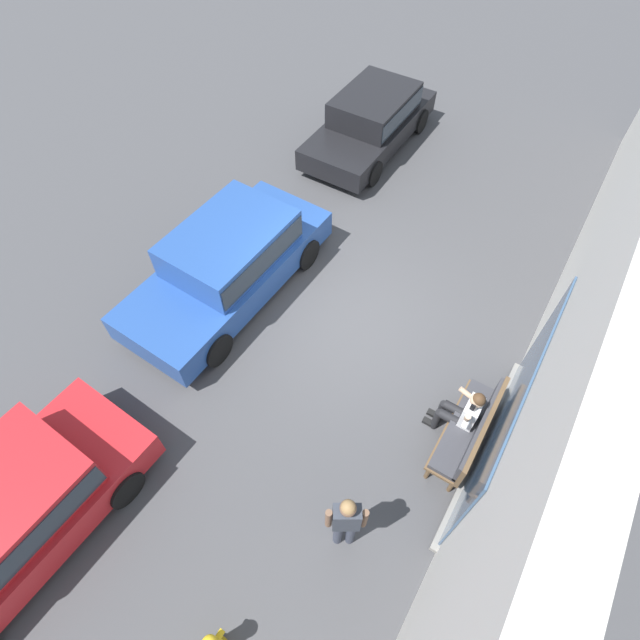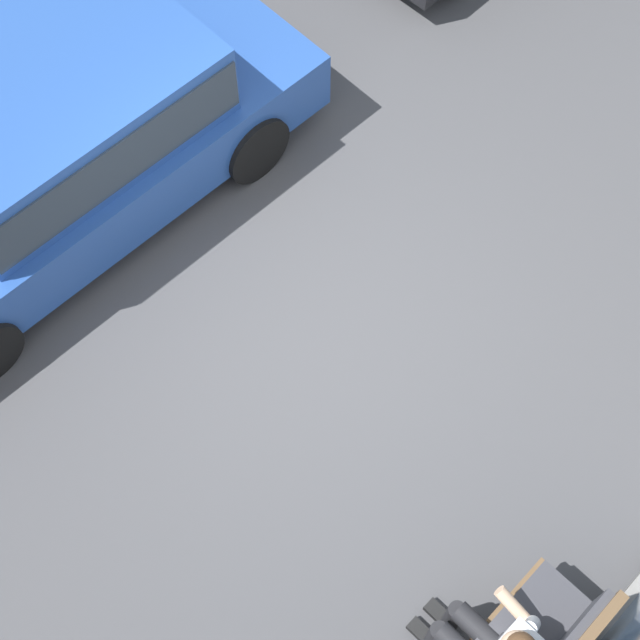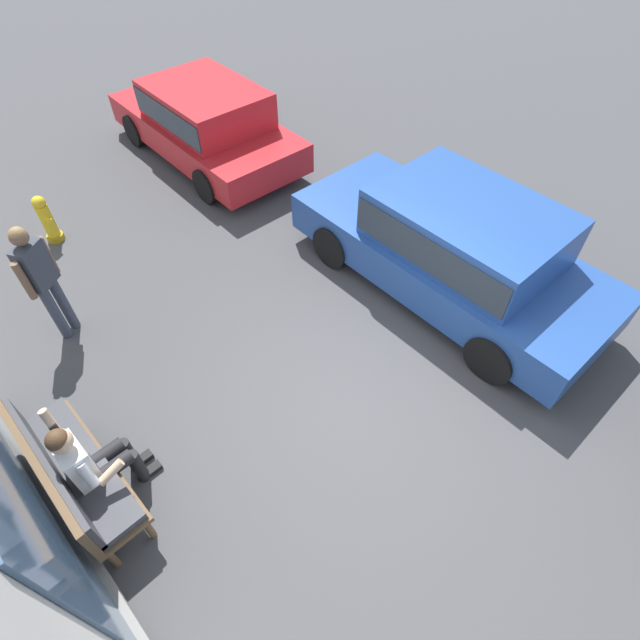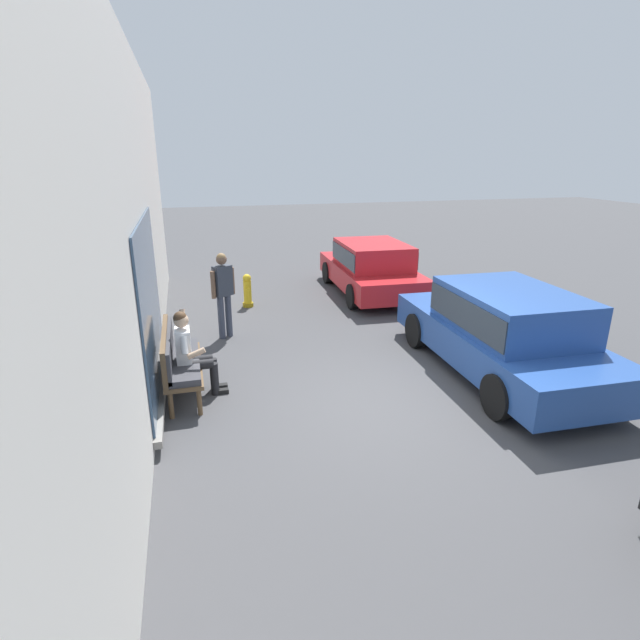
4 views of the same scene
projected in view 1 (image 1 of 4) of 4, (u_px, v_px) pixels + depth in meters
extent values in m
plane|color=#424244|center=(346.00, 321.00, 9.67)|extent=(60.00, 60.00, 0.00)
cube|color=beige|center=(578.00, 317.00, 6.52)|extent=(18.00, 0.40, 5.15)
cube|color=#385170|center=(506.00, 414.00, 6.93)|extent=(3.40, 0.03, 2.50)
cube|color=gray|center=(480.00, 448.00, 7.97)|extent=(3.60, 0.12, 0.10)
cylinder|color=brown|center=(451.00, 486.00, 7.59)|extent=(0.07, 0.07, 0.41)
cylinder|color=brown|center=(490.00, 403.00, 8.40)|extent=(0.07, 0.07, 0.41)
cylinder|color=brown|center=(428.00, 472.00, 7.71)|extent=(0.07, 0.07, 0.41)
cylinder|color=brown|center=(468.00, 392.00, 8.52)|extent=(0.07, 0.07, 0.41)
cube|color=brown|center=(464.00, 430.00, 7.86)|extent=(1.79, 0.55, 0.06)
cube|color=#38383D|center=(465.00, 428.00, 7.80)|extent=(1.73, 0.49, 0.10)
cube|color=brown|center=(483.00, 430.00, 7.54)|extent=(1.79, 0.07, 0.55)
cube|color=#38383D|center=(479.00, 428.00, 7.56)|extent=(1.73, 0.06, 0.47)
cylinder|color=black|center=(452.00, 419.00, 7.89)|extent=(0.15, 0.42, 0.15)
cylinder|color=black|center=(436.00, 419.00, 8.17)|extent=(0.12, 0.12, 0.52)
cube|color=black|center=(429.00, 423.00, 8.38)|extent=(0.10, 0.24, 0.07)
cylinder|color=black|center=(456.00, 410.00, 7.98)|extent=(0.15, 0.42, 0.15)
cylinder|color=black|center=(441.00, 411.00, 8.26)|extent=(0.12, 0.12, 0.52)
cube|color=black|center=(434.00, 414.00, 8.47)|extent=(0.10, 0.24, 0.07)
cube|color=black|center=(466.00, 421.00, 7.87)|extent=(0.34, 0.24, 0.14)
cube|color=silver|center=(471.00, 413.00, 7.65)|extent=(0.38, 0.22, 0.56)
sphere|color=tan|center=(478.00, 400.00, 7.31)|extent=(0.22, 0.22, 0.22)
sphere|color=#4C331E|center=(479.00, 400.00, 7.28)|extent=(0.20, 0.20, 0.20)
cylinder|color=silver|center=(477.00, 397.00, 7.69)|extent=(0.20, 0.10, 0.28)
cylinder|color=tan|center=(467.00, 393.00, 7.86)|extent=(0.08, 0.27, 0.17)
cylinder|color=silver|center=(467.00, 420.00, 7.38)|extent=(0.25, 0.10, 0.22)
cylinder|color=tan|center=(467.00, 418.00, 7.20)|extent=(0.16, 0.08, 0.25)
cube|color=black|center=(473.00, 407.00, 7.25)|extent=(0.02, 0.07, 0.15)
cube|color=black|center=(369.00, 129.00, 12.62)|extent=(4.15, 1.77, 0.52)
cube|color=black|center=(375.00, 105.00, 12.24)|extent=(2.16, 1.55, 0.61)
cube|color=#28333D|center=(375.00, 105.00, 12.24)|extent=(2.12, 1.58, 0.43)
cylinder|color=black|center=(373.00, 173.00, 11.86)|extent=(0.61, 0.18, 0.61)
cylinder|color=black|center=(314.00, 150.00, 12.39)|extent=(0.61, 0.18, 0.61)
cylinder|color=black|center=(420.00, 121.00, 13.14)|extent=(0.61, 0.18, 0.61)
cylinder|color=black|center=(365.00, 103.00, 13.67)|extent=(0.61, 0.18, 0.61)
cube|color=#23478E|center=(228.00, 272.00, 9.71)|extent=(4.60, 2.00, 0.58)
cube|color=#23478E|center=(230.00, 243.00, 9.30)|extent=(2.41, 1.71, 0.67)
cube|color=#28333D|center=(230.00, 243.00, 9.30)|extent=(2.37, 1.75, 0.47)
cylinder|color=black|center=(217.00, 349.00, 8.90)|extent=(0.66, 0.20, 0.65)
cylinder|color=black|center=(146.00, 305.00, 9.48)|extent=(0.66, 0.20, 0.65)
cylinder|color=black|center=(307.00, 254.00, 10.27)|extent=(0.66, 0.20, 0.65)
cylinder|color=black|center=(240.00, 221.00, 10.86)|extent=(0.66, 0.20, 0.65)
cube|color=red|center=(9.00, 525.00, 6.97)|extent=(4.23, 1.97, 0.53)
cylinder|color=black|center=(125.00, 488.00, 7.46)|extent=(0.61, 0.21, 0.61)
cylinder|color=black|center=(52.00, 428.00, 8.04)|extent=(0.61, 0.21, 0.61)
cylinder|color=#383D4C|center=(351.00, 532.00, 6.97)|extent=(0.13, 0.13, 0.88)
cylinder|color=#383D4C|center=(338.00, 532.00, 6.97)|extent=(0.13, 0.13, 0.88)
cube|color=#333842|center=(347.00, 518.00, 6.37)|extent=(0.36, 0.41, 0.60)
cylinder|color=brown|center=(364.00, 518.00, 6.40)|extent=(0.09, 0.09, 0.54)
cylinder|color=brown|center=(329.00, 518.00, 6.41)|extent=(0.09, 0.09, 0.54)
sphere|color=brown|center=(348.00, 508.00, 6.03)|extent=(0.21, 0.21, 0.21)
sphere|color=olive|center=(348.00, 507.00, 6.01)|extent=(0.19, 0.19, 0.19)
cylinder|color=gold|center=(220.00, 634.00, 6.24)|extent=(0.10, 0.08, 0.08)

